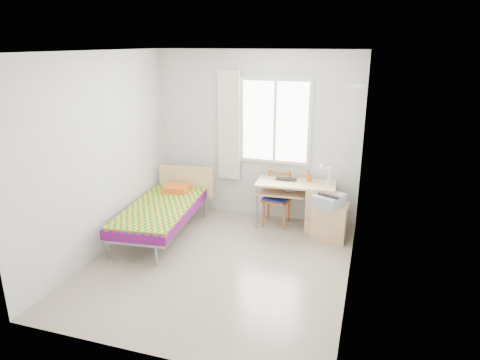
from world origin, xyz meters
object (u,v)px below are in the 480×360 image
bed (163,209)px  desk (315,205)px  chair (278,195)px  printer (329,200)px  cabinet (330,222)px

bed → desk: size_ratio=1.64×
bed → chair: (1.50, 0.88, 0.08)m
bed → printer: (2.30, 0.54, 0.21)m
cabinet → desk: bearing=140.3°
bed → cabinet: bearing=8.1°
desk → cabinet: bearing=-46.8°
chair → cabinet: chair is taller
printer → cabinet: bearing=63.8°
desk → cabinet: desk is taller
chair → cabinet: bearing=-8.7°
bed → cabinet: 2.40m
cabinet → printer: 0.35m
printer → desk: bearing=152.7°
chair → printer: size_ratio=1.66×
bed → chair: bearing=24.8°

